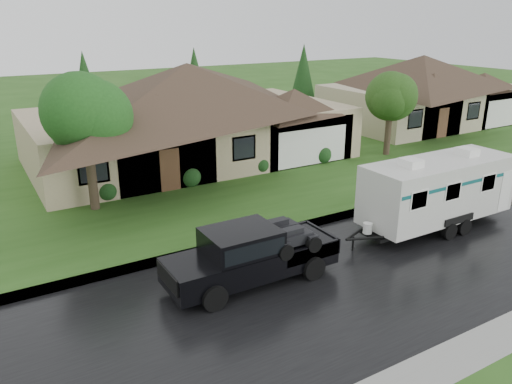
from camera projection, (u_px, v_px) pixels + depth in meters
ground at (297, 259)px, 17.91m from camera, size 140.00×140.00×0.00m
road at (332, 283)px, 16.28m from camera, size 140.00×8.00×0.01m
curb at (264, 235)px, 19.71m from camera, size 140.00×0.50×0.15m
lawn at (154, 160)px, 30.06m from camera, size 140.00×26.00×0.15m
house_main at (194, 101)px, 29.05m from camera, size 19.44×10.80×6.90m
house_neighbor at (425, 83)px, 39.16m from camera, size 15.12×9.72×6.45m
tree_left_green at (85, 117)px, 20.87m from camera, size 3.59×3.59×5.94m
tree_right_green at (391, 96)px, 29.83m from camera, size 3.15×3.15×5.21m
shrub_row at (227, 169)px, 26.20m from camera, size 13.60×1.00×1.00m
pickup_truck at (249, 253)px, 16.07m from camera, size 5.73×2.18×1.91m
travel_trailer at (438, 189)px, 20.09m from camera, size 7.06×2.48×3.17m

